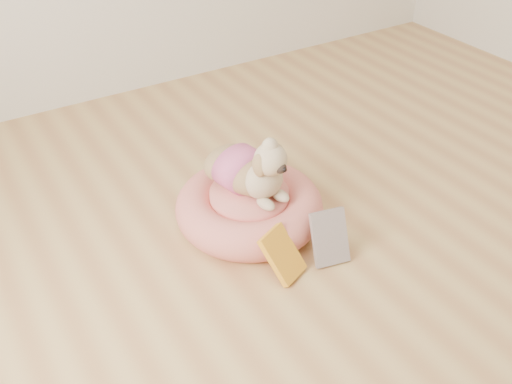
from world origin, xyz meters
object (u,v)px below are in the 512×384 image
dog (250,159)px  book_yellow (282,255)px  pet_bed (249,207)px  book_white (330,237)px

dog → book_yellow: size_ratio=1.99×
pet_bed → book_white: 0.36m
pet_bed → book_yellow: 0.31m
pet_bed → book_white: book_white is taller
dog → book_yellow: bearing=-112.0°
pet_bed → book_white: size_ratio=2.86×
dog → book_white: size_ratio=1.88×
pet_bed → book_yellow: (-0.05, -0.31, 0.01)m
pet_bed → book_white: (0.14, -0.33, 0.02)m
book_white → book_yellow: bearing=-175.3°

